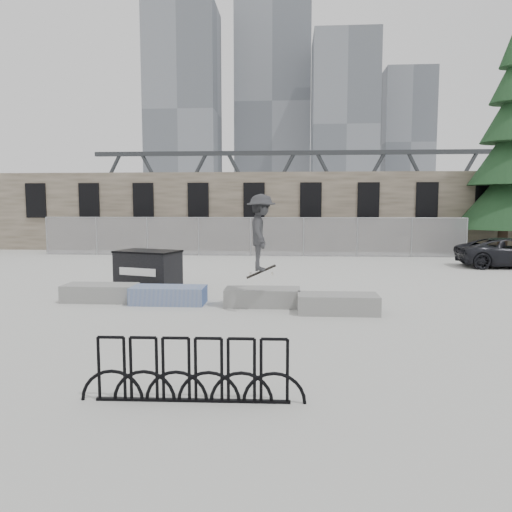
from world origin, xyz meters
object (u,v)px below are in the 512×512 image
Objects in this scene: planter_offset at (338,303)px; spruce_tree at (506,168)px; planter_far_left at (100,292)px; planter_center_left at (169,294)px; bike_rack at (192,371)px; dumpster at (148,270)px; skateboarder at (261,233)px; suv at (512,253)px; planter_center_right at (263,296)px.

planter_offset is 0.17× the size of spruce_tree.
planter_far_left is 6.60m from planter_offset.
planter_center_left is 0.64× the size of bike_rack.
spruce_tree is at bearing 55.41° from dumpster.
spruce_tree reaches higher than skateboarder.
suv is at bearing 34.30° from planter_center_left.
planter_center_right is 2.08m from planter_offset.
planter_center_left is 15.52m from suv.
planter_center_right is (4.58, -0.32, 0.00)m from planter_far_left.
planter_offset is at bearing -10.86° from planter_center_left.
bike_rack is 18.83m from suv.
planter_center_right is at bearing -130.17° from spruce_tree.
bike_rack is 24.69m from spruce_tree.
planter_center_left is at bearing 169.14° from planter_offset.
spruce_tree is at bearing -17.61° from suv.
suv reaches higher than planter_center_left.
planter_far_left is at bearing 120.07° from bike_rack.
spruce_tree is 6.94m from suv.
bike_rack is (1.99, -6.67, 0.18)m from planter_center_left.
bike_rack is 0.69× the size of suv.
spruce_tree is 2.53× the size of suv.
planter_offset is at bearing 139.83° from suv.
dumpster is 15.48m from suv.
dumpster reaches higher than planter_far_left.
dumpster is at bearing 152.52° from planter_offset.
dumpster is 4.87m from skateboarder.
planter_center_right is at bearing -2.15° from planter_center_left.
planter_far_left is at bearing 120.58° from suv.
dumpster is (-5.67, 2.95, 0.38)m from planter_offset.
planter_center_right is at bearing 84.85° from bike_rack.
dumpster is at bearing 119.22° from planter_center_left.
planter_center_right is 0.64× the size of bike_rack.
spruce_tree reaches higher than planter_far_left.
skateboarder reaches higher than suv.
spruce_tree is at bearing 58.78° from bike_rack.
planter_center_left is 0.94× the size of skateboarder.
bike_rack is at bearing -73.42° from planter_center_left.
planter_far_left is at bearing 176.01° from planter_center_right.
bike_rack is (-2.52, -5.80, 0.18)m from planter_offset.
planter_far_left is 0.64× the size of bike_rack.
planter_offset is at bearing -9.48° from planter_far_left.
suv reaches higher than planter_center_right.
spruce_tree reaches higher than planter_center_left.
planter_offset is 0.92× the size of dumpster.
planter_center_left is 1.00× the size of planter_offset.
suv is at bearing 49.14° from planter_offset.
bike_rack is at bearing -121.22° from spruce_tree.
skateboarder is at bearing -11.63° from planter_far_left.
spruce_tree is (16.61, 13.93, 4.33)m from planter_far_left.
planter_center_left is 20.79m from spruce_tree.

